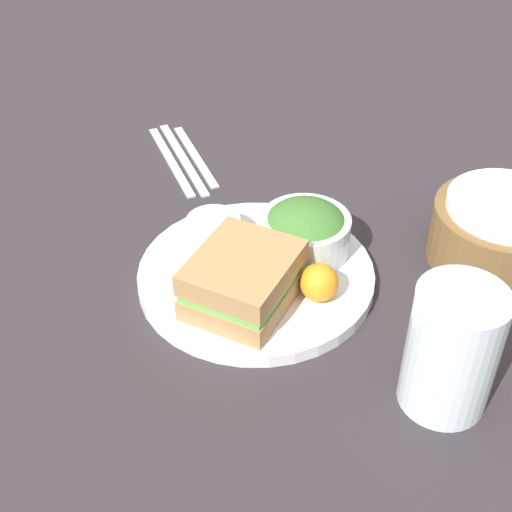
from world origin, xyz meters
TOP-DOWN VIEW (x-y plane):
  - ground_plane at (0.00, 0.00)m, footprint 4.00×4.00m
  - plate at (0.00, 0.00)m, footprint 0.26×0.26m
  - sandwich at (0.05, -0.01)m, footprint 0.14×0.13m
  - salad_bowl at (-0.04, 0.05)m, footprint 0.10×0.10m
  - dressing_cup at (-0.05, -0.05)m, footprint 0.06×0.06m
  - orange_wedge at (0.04, 0.07)m, footprint 0.04×0.04m
  - drink_glass at (0.15, 0.19)m, footprint 0.08×0.08m
  - bread_basket at (-0.07, 0.27)m, footprint 0.16×0.16m
  - fork at (-0.24, -0.14)m, footprint 0.18×0.10m
  - knife at (-0.25, -0.13)m, footprint 0.19×0.10m
  - spoon at (-0.26, -0.11)m, footprint 0.16×0.09m

SIDE VIEW (x-z plane):
  - ground_plane at x=0.00m, z-range 0.00..0.00m
  - fork at x=-0.24m, z-range 0.00..0.01m
  - knife at x=-0.25m, z-range 0.00..0.01m
  - spoon at x=-0.26m, z-range 0.00..0.01m
  - plate at x=0.00m, z-range 0.00..0.02m
  - dressing_cup at x=-0.05m, z-range 0.02..0.05m
  - orange_wedge at x=0.04m, z-range 0.02..0.06m
  - bread_basket at x=-0.07m, z-range 0.00..0.08m
  - salad_bowl at x=-0.04m, z-range 0.01..0.07m
  - sandwich at x=0.05m, z-range 0.02..0.07m
  - drink_glass at x=0.15m, z-range 0.00..0.13m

